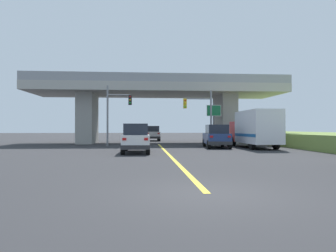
% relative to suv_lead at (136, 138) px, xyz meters
% --- Properties ---
extents(ground, '(160.00, 160.00, 0.00)m').
position_rel_suv_lead_xyz_m(ground, '(2.15, 14.08, -1.01)').
color(ground, '#2B2B2D').
extents(overpass_bridge, '(28.30, 8.21, 7.44)m').
position_rel_suv_lead_xyz_m(overpass_bridge, '(2.15, 14.08, 4.11)').
color(overpass_bridge, '#A8A59E').
rests_on(overpass_bridge, ground).
extents(lane_divider_stripe, '(0.20, 25.12, 0.01)m').
position_rel_suv_lead_xyz_m(lane_divider_stripe, '(2.15, -1.27, -1.01)').
color(lane_divider_stripe, yellow).
rests_on(lane_divider_stripe, ground).
extents(suv_lead, '(1.88, 4.77, 2.02)m').
position_rel_suv_lead_xyz_m(suv_lead, '(0.00, 0.00, 0.00)').
color(suv_lead, silver).
rests_on(suv_lead, ground).
extents(suv_crossing, '(2.36, 4.86, 2.02)m').
position_rel_suv_lead_xyz_m(suv_crossing, '(6.95, 5.11, 0.00)').
color(suv_crossing, navy).
rests_on(suv_crossing, ground).
extents(box_truck, '(2.33, 7.44, 3.21)m').
position_rel_suv_lead_xyz_m(box_truck, '(10.16, 4.38, 0.67)').
color(box_truck, red).
rests_on(box_truck, ground).
extents(sedan_oncoming, '(1.95, 4.51, 2.02)m').
position_rel_suv_lead_xyz_m(sedan_oncoming, '(1.81, 20.64, -0.00)').
color(sedan_oncoming, silver).
rests_on(sedan_oncoming, ground).
extents(traffic_signal_nearside, '(2.84, 0.36, 5.44)m').
position_rel_suv_lead_xyz_m(traffic_signal_nearside, '(6.25, 8.31, 2.37)').
color(traffic_signal_nearside, slate).
rests_on(traffic_signal_nearside, ground).
extents(traffic_signal_farside, '(2.38, 0.36, 5.78)m').
position_rel_suv_lead_xyz_m(traffic_signal_farside, '(-2.14, 7.99, 2.53)').
color(traffic_signal_farside, slate).
rests_on(traffic_signal_farside, ground).
extents(highway_sign, '(1.53, 0.17, 4.34)m').
position_rel_suv_lead_xyz_m(highway_sign, '(7.98, 10.54, 2.15)').
color(highway_sign, '#56595E').
rests_on(highway_sign, ground).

